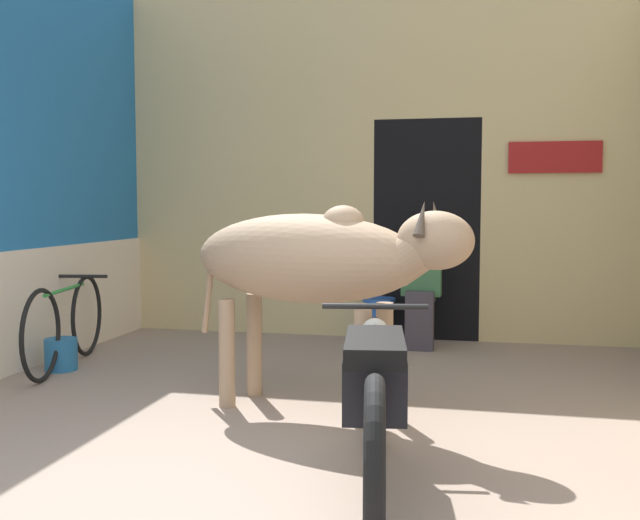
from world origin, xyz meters
TOP-DOWN VIEW (x-y plane):
  - ground_plane at (0.00, 0.00)m, footprint 30.00×30.00m
  - wall_back_with_doorway at (0.17, 4.61)m, footprint 5.15×0.93m
  - cow at (0.04, 1.61)m, footprint 1.98×1.01m
  - motorcycle_near at (0.59, 0.43)m, footprint 0.58×2.13m
  - bicycle at (-2.28, 2.44)m, footprint 0.47×1.70m
  - shopkeeper_seated at (0.51, 3.92)m, footprint 0.37×0.33m
  - plastic_stool at (0.09, 4.07)m, footprint 0.32×0.32m
  - bucket at (-2.27, 2.34)m, footprint 0.26×0.26m

SIDE VIEW (x-z plane):
  - ground_plane at x=0.00m, z-range 0.00..0.00m
  - bucket at x=-2.27m, z-range 0.00..0.26m
  - plastic_stool at x=0.09m, z-range 0.02..0.46m
  - bicycle at x=-2.28m, z-range 0.00..0.74m
  - motorcycle_near at x=0.59m, z-range 0.06..0.87m
  - shopkeeper_seated at x=0.51m, z-range 0.03..1.21m
  - cow at x=0.04m, z-range 0.29..1.68m
  - wall_back_with_doorway at x=0.17m, z-range -0.22..3.28m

